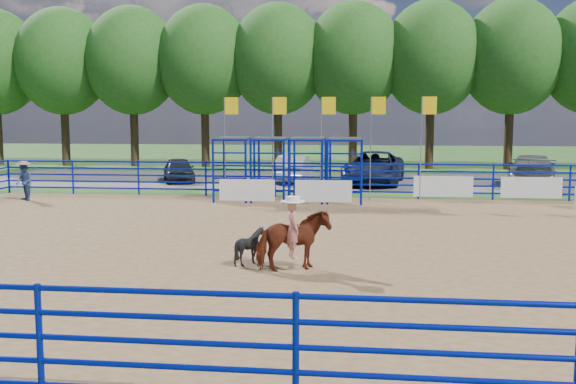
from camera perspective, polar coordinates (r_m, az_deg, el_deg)
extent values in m
plane|color=#355C24|center=(17.17, 4.21, -4.76)|extent=(120.00, 120.00, 0.00)
cube|color=olive|center=(17.17, 4.21, -4.73)|extent=(30.00, 20.00, 0.02)
cube|color=#65625A|center=(33.99, 5.47, 0.94)|extent=(40.00, 10.00, 0.01)
imported|color=maroon|center=(14.18, 0.43, -4.35)|extent=(1.75, 1.31, 1.35)
imported|color=#B72C1A|center=(14.03, 0.43, -0.77)|extent=(0.47, 0.55, 1.27)
cylinder|color=white|center=(13.96, 0.44, 1.94)|extent=(0.54, 0.54, 0.12)
imported|color=black|center=(14.89, -3.37, -4.80)|extent=(0.89, 0.83, 0.85)
imported|color=navy|center=(28.02, -22.41, 0.82)|extent=(0.93, 0.92, 1.52)
cylinder|color=tan|center=(27.96, -22.48, 2.37)|extent=(0.56, 0.56, 0.11)
imported|color=black|center=(34.14, -9.68, 1.98)|extent=(2.66, 4.01, 1.27)
imported|color=gray|center=(33.47, 0.56, 2.09)|extent=(1.72, 4.31, 1.39)
imported|color=#161C37|center=(32.85, 7.64, 2.16)|extent=(3.44, 6.20, 1.64)
imported|color=#58585B|center=(33.48, 20.84, 1.79)|extent=(3.26, 5.70, 1.56)
cube|color=white|center=(25.16, -3.67, 0.17)|extent=(2.20, 0.04, 0.85)
cube|color=white|center=(24.80, 3.17, 0.08)|extent=(2.20, 0.04, 0.85)
cube|color=white|center=(27.13, 13.63, 0.47)|extent=(2.40, 0.04, 0.85)
cube|color=white|center=(27.77, 20.82, 0.37)|extent=(2.40, 0.04, 0.85)
cylinder|color=#3F2B19|center=(47.57, -19.18, 5.14)|extent=(0.56, 0.56, 4.80)
ellipsoid|color=#224E19|center=(47.74, -19.43, 11.34)|extent=(6.40, 6.40, 7.36)
cylinder|color=#3F2B19|center=(45.62, -13.50, 5.27)|extent=(0.56, 0.56, 4.80)
ellipsoid|color=#224E19|center=(45.79, -13.68, 11.74)|extent=(6.40, 6.40, 7.36)
cylinder|color=#3F2B19|center=(44.15, -7.37, 5.36)|extent=(0.56, 0.56, 4.80)
ellipsoid|color=#224E19|center=(44.33, -7.47, 12.04)|extent=(6.40, 6.40, 7.36)
cylinder|color=#3F2B19|center=(43.21, -0.89, 5.38)|extent=(0.56, 0.56, 4.80)
ellipsoid|color=#224E19|center=(43.39, -0.91, 12.21)|extent=(6.40, 6.40, 7.36)
cylinder|color=#3F2B19|center=(42.83, 5.78, 5.34)|extent=(0.56, 0.56, 4.80)
ellipsoid|color=#224E19|center=(43.02, 5.86, 12.22)|extent=(6.40, 6.40, 7.36)
cylinder|color=#3F2B19|center=(43.04, 12.48, 5.22)|extent=(0.56, 0.56, 4.80)
ellipsoid|color=#224E19|center=(43.23, 12.65, 12.07)|extent=(6.40, 6.40, 7.36)
cylinder|color=#3F2B19|center=(43.82, 19.02, 5.04)|extent=(0.56, 0.56, 4.80)
ellipsoid|color=#224E19|center=(44.00, 19.28, 11.76)|extent=(6.40, 6.40, 7.36)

